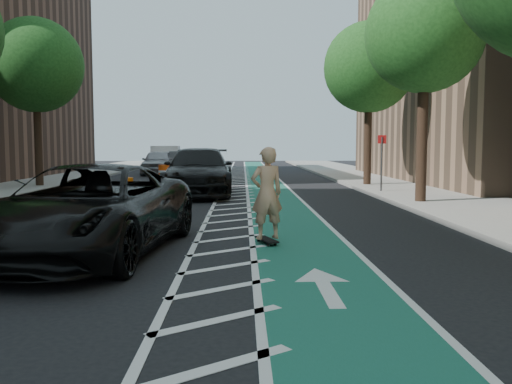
{
  "coord_description": "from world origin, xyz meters",
  "views": [
    {
      "loc": [
        1.8,
        -10.45,
        2.08
      ],
      "look_at": [
        2.07,
        0.72,
        1.1
      ],
      "focal_mm": 38.0,
      "sensor_mm": 36.0,
      "label": 1
    }
  ],
  "objects_px": {
    "suv_far": "(199,172)",
    "barrel_a": "(86,191)",
    "suv_near": "(88,210)",
    "skateboarder": "(267,193)"
  },
  "relations": [
    {
      "from": "suv_near",
      "to": "suv_far",
      "type": "height_order",
      "value": "suv_far"
    },
    {
      "from": "suv_far",
      "to": "barrel_a",
      "type": "bearing_deg",
      "value": -143.54
    },
    {
      "from": "suv_far",
      "to": "barrel_a",
      "type": "relative_size",
      "value": 7.57
    },
    {
      "from": "suv_near",
      "to": "suv_far",
      "type": "relative_size",
      "value": 0.92
    },
    {
      "from": "suv_near",
      "to": "suv_far",
      "type": "bearing_deg",
      "value": 91.81
    },
    {
      "from": "suv_near",
      "to": "barrel_a",
      "type": "xyz_separation_m",
      "value": [
        -2.69,
        9.25,
        -0.44
      ]
    },
    {
      "from": "skateboarder",
      "to": "suv_far",
      "type": "xyz_separation_m",
      "value": [
        -2.3,
        11.2,
        -0.1
      ]
    },
    {
      "from": "suv_far",
      "to": "barrel_a",
      "type": "distance_m",
      "value": 4.85
    },
    {
      "from": "barrel_a",
      "to": "suv_near",
      "type": "bearing_deg",
      "value": -73.78
    },
    {
      "from": "suv_near",
      "to": "barrel_a",
      "type": "relative_size",
      "value": 6.99
    }
  ]
}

